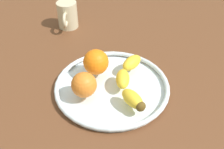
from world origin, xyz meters
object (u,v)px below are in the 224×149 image
ambient_mug (67,15)px  orange_front_right (96,62)px  fruit_bowl (112,86)px  banana (129,80)px  orange_back_left (84,85)px

ambient_mug → orange_front_right: bearing=23.8°
fruit_bowl → ambient_mug: size_ratio=2.83×
fruit_bowl → banana: 5.05cm
orange_back_left → fruit_bowl: bearing=121.8°
ambient_mug → banana: bearing=32.7°
orange_back_left → banana: bearing=107.8°
fruit_bowl → ambient_mug: 35.00cm
fruit_bowl → banana: banana is taller
ambient_mug → orange_back_left: bearing=15.2°
banana → ambient_mug: (-31.51, -20.26, 0.95)cm
orange_back_left → ambient_mug: 36.22cm
banana → ambient_mug: bearing=-146.5°
fruit_bowl → banana: bearing=82.7°
orange_back_left → orange_front_right: size_ratio=0.92×
banana → ambient_mug: size_ratio=2.05×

